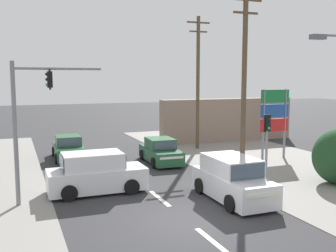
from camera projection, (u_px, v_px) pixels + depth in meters
ground_plane at (188, 221)px, 14.67m from camera, size 140.00×140.00×0.00m
lane_dash_near at (213, 241)px, 12.82m from camera, size 0.20×2.40×0.01m
lane_dash_mid at (160, 198)px, 17.44m from camera, size 0.20×2.40×0.01m
lane_dash_far at (129, 173)px, 22.05m from camera, size 0.20×2.40×0.01m
kerb_right_verge at (334, 184)px, 19.80m from camera, size 10.00×44.00×0.02m
utility_pole_midground_right at (244, 83)px, 20.21m from camera, size 1.80×0.26×9.68m
utility_pole_background_right at (198, 80)px, 29.18m from camera, size 1.80×0.26×9.80m
traffic_signal_mast at (28, 114)px, 16.20m from camera, size 3.69×0.44×6.00m
pedestal_signal_right_kerb at (267, 138)px, 19.04m from camera, size 0.44×0.30×3.56m
shopping_plaza_sign at (275, 114)px, 25.67m from camera, size 2.10×0.16×4.60m
shopfront_wall_far at (228, 120)px, 33.24m from camera, size 12.00×1.00×3.60m
suv_kerbside_parked at (96, 174)px, 18.24m from camera, size 4.55×2.09×1.90m
sedan_crossing_left at (160, 152)px, 24.73m from camera, size 2.03×4.31×1.56m
suv_oncoming_mid at (232, 180)px, 17.17m from camera, size 2.08×4.55×1.90m
sedan_oncoming_near at (68, 148)px, 25.90m from camera, size 1.97×4.28×1.56m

